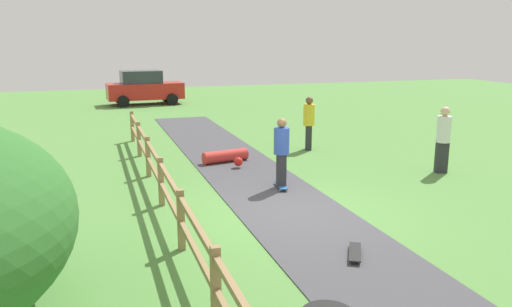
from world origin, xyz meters
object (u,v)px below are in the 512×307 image
(skater_riding, at_px, (281,150))
(bystander_white, at_px, (443,136))
(parked_car_red, at_px, (144,88))
(skater_fallen, at_px, (226,157))
(skateboard_loose, at_px, (355,252))
(bystander_yellow, at_px, (309,121))

(skater_riding, xyz_separation_m, bystander_white, (4.78, 0.07, 0.03))
(bystander_white, xyz_separation_m, parked_car_red, (-6.22, 18.03, -0.07))
(skater_riding, height_order, skater_fallen, skater_riding)
(skater_fallen, relative_size, bystander_white, 0.79)
(skater_fallen, distance_m, parked_car_red, 15.15)
(skateboard_loose, height_order, bystander_yellow, bystander_yellow)
(bystander_white, xyz_separation_m, bystander_yellow, (-2.28, 3.91, -0.04))
(skater_fallen, height_order, parked_car_red, parked_car_red)
(skater_fallen, height_order, bystander_white, bystander_white)
(skater_riding, distance_m, parked_car_red, 18.16)
(skateboard_loose, relative_size, bystander_white, 0.43)
(skater_fallen, distance_m, bystander_white, 6.19)
(skateboard_loose, bearing_deg, skater_fallen, 92.85)
(skateboard_loose, distance_m, bystander_yellow, 8.67)
(bystander_white, relative_size, bystander_yellow, 1.03)
(skater_fallen, xyz_separation_m, parked_car_red, (-0.84, 15.10, 0.76))
(bystander_white, bearing_deg, skater_riding, -179.17)
(bystander_yellow, bearing_deg, bystander_white, -59.72)
(bystander_white, bearing_deg, parked_car_red, 109.04)
(bystander_yellow, bearing_deg, skateboard_loose, -108.57)
(bystander_yellow, bearing_deg, skater_riding, -122.08)
(skater_riding, relative_size, skateboard_loose, 2.20)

